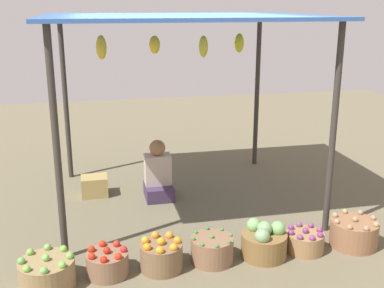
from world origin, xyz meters
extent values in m
plane|color=#665E47|center=(0.00, 0.00, 0.00)|extent=(14.00, 14.00, 0.00)
cylinder|color=#38332D|center=(-1.43, -1.20, 1.15)|extent=(0.07, 0.07, 2.30)
cylinder|color=#38332D|center=(1.43, -1.20, 1.15)|extent=(0.07, 0.07, 2.30)
cylinder|color=#38332D|center=(-1.43, 1.20, 1.15)|extent=(0.07, 0.07, 2.30)
cylinder|color=#38332D|center=(1.43, 1.20, 1.15)|extent=(0.07, 0.07, 2.30)
cube|color=#3764B2|center=(0.00, 0.00, 2.32)|extent=(3.16, 2.69, 0.04)
ellipsoid|color=yellow|center=(-0.93, 0.12, 1.97)|extent=(0.12, 0.12, 0.28)
ellipsoid|color=yellow|center=(-0.26, 0.37, 1.97)|extent=(0.14, 0.14, 0.22)
ellipsoid|color=yellow|center=(0.28, -0.03, 1.97)|extent=(0.11, 0.11, 0.26)
ellipsoid|color=yellow|center=(0.87, 0.40, 1.97)|extent=(0.12, 0.12, 0.24)
cube|color=#3F2E4A|center=(-0.28, 0.13, 0.09)|extent=(0.36, 0.44, 0.18)
cube|color=#C0AF9F|center=(-0.28, 0.18, 0.38)|extent=(0.34, 0.22, 0.40)
sphere|color=#966841|center=(-0.28, 0.18, 0.67)|extent=(0.21, 0.21, 0.21)
cylinder|color=olive|center=(-1.57, -1.69, 0.13)|extent=(0.50, 0.50, 0.26)
sphere|color=#6FB74E|center=(-1.57, -1.69, 0.28)|extent=(0.07, 0.07, 0.07)
sphere|color=#67AF46|center=(-1.36, -1.69, 0.28)|extent=(0.07, 0.07, 0.07)
sphere|color=#74B541|center=(-1.42, -1.54, 0.28)|extent=(0.07, 0.07, 0.07)
sphere|color=#71A948|center=(-1.57, -1.48, 0.28)|extent=(0.07, 0.07, 0.07)
sphere|color=#6BA943|center=(-1.72, -1.54, 0.28)|extent=(0.07, 0.07, 0.07)
sphere|color=#60A944|center=(-1.78, -1.69, 0.28)|extent=(0.07, 0.07, 0.07)
sphere|color=#70B641|center=(-1.72, -1.84, 0.28)|extent=(0.07, 0.07, 0.07)
sphere|color=#65AD4C|center=(-1.57, -1.90, 0.28)|extent=(0.07, 0.07, 0.07)
sphere|color=#6DBC42|center=(-1.42, -1.84, 0.28)|extent=(0.07, 0.07, 0.07)
cylinder|color=#805E45|center=(-1.03, -1.62, 0.11)|extent=(0.40, 0.40, 0.22)
sphere|color=red|center=(-1.03, -1.62, 0.25)|extent=(0.07, 0.07, 0.07)
sphere|color=red|center=(-0.87, -1.62, 0.25)|extent=(0.07, 0.07, 0.07)
sphere|color=red|center=(-0.93, -1.50, 0.25)|extent=(0.07, 0.07, 0.07)
sphere|color=red|center=(-1.06, -1.47, 0.25)|extent=(0.07, 0.07, 0.07)
sphere|color=red|center=(-1.17, -1.55, 0.25)|extent=(0.07, 0.07, 0.07)
sphere|color=red|center=(-1.17, -1.69, 0.25)|extent=(0.07, 0.07, 0.07)
sphere|color=red|center=(-1.06, -1.77, 0.25)|extent=(0.07, 0.07, 0.07)
sphere|color=red|center=(-0.93, -1.74, 0.25)|extent=(0.07, 0.07, 0.07)
cylinder|color=brown|center=(-0.51, -1.63, 0.13)|extent=(0.41, 0.41, 0.26)
sphere|color=orange|center=(-0.51, -1.63, 0.29)|extent=(0.08, 0.08, 0.08)
sphere|color=orange|center=(-0.35, -1.63, 0.29)|extent=(0.08, 0.08, 0.08)
sphere|color=orange|center=(-0.41, -1.50, 0.29)|extent=(0.08, 0.08, 0.08)
sphere|color=orange|center=(-0.55, -1.47, 0.29)|extent=(0.08, 0.08, 0.08)
sphere|color=orange|center=(-0.66, -1.56, 0.29)|extent=(0.08, 0.08, 0.08)
sphere|color=orange|center=(-0.66, -1.70, 0.29)|extent=(0.08, 0.08, 0.08)
sphere|color=orange|center=(-0.55, -1.78, 0.29)|extent=(0.08, 0.08, 0.08)
sphere|color=orange|center=(-0.41, -1.75, 0.29)|extent=(0.08, 0.08, 0.08)
cylinder|color=#825F45|center=(0.00, -1.59, 0.13)|extent=(0.42, 0.42, 0.25)
sphere|color=green|center=(0.00, -1.59, 0.27)|extent=(0.04, 0.04, 0.04)
sphere|color=#3F9025|center=(0.19, -1.59, 0.27)|extent=(0.04, 0.04, 0.04)
sphere|color=#3B8D30|center=(0.14, -1.46, 0.27)|extent=(0.04, 0.04, 0.04)
sphere|color=#378327|center=(0.00, -1.40, 0.27)|extent=(0.04, 0.04, 0.04)
sphere|color=green|center=(-0.13, -1.46, 0.27)|extent=(0.04, 0.04, 0.04)
sphere|color=#378436|center=(-0.19, -1.59, 0.27)|extent=(0.04, 0.04, 0.04)
sphere|color=#328935|center=(-0.13, -1.73, 0.27)|extent=(0.04, 0.04, 0.04)
sphere|color=#2E8135|center=(0.00, -1.78, 0.27)|extent=(0.04, 0.04, 0.04)
sphere|color=#368130|center=(0.14, -1.73, 0.27)|extent=(0.04, 0.04, 0.04)
cylinder|color=brown|center=(0.54, -1.61, 0.12)|extent=(0.46, 0.46, 0.25)
sphere|color=#79A468|center=(0.54, -1.61, 0.31)|extent=(0.15, 0.15, 0.15)
sphere|color=#77B262|center=(0.68, -1.61, 0.29)|extent=(0.15, 0.15, 0.15)
sphere|color=#78AD67|center=(0.47, -1.49, 0.29)|extent=(0.15, 0.15, 0.15)
sphere|color=gray|center=(0.47, -1.73, 0.29)|extent=(0.15, 0.15, 0.15)
cylinder|color=#967348|center=(0.99, -1.60, 0.10)|extent=(0.39, 0.39, 0.20)
sphere|color=#823076|center=(0.99, -1.60, 0.23)|extent=(0.06, 0.06, 0.06)
sphere|color=#853970|center=(1.15, -1.60, 0.22)|extent=(0.06, 0.06, 0.06)
sphere|color=#853B71|center=(1.10, -1.49, 0.22)|extent=(0.06, 0.06, 0.06)
sphere|color=#7B4275|center=(0.99, -1.44, 0.22)|extent=(0.06, 0.06, 0.06)
sphere|color=#753774|center=(0.88, -1.49, 0.22)|extent=(0.06, 0.06, 0.06)
sphere|color=#802F70|center=(0.83, -1.60, 0.22)|extent=(0.06, 0.06, 0.06)
sphere|color=#7A3C70|center=(0.88, -1.71, 0.22)|extent=(0.06, 0.06, 0.06)
sphere|color=#783877|center=(0.99, -1.75, 0.22)|extent=(0.06, 0.06, 0.06)
sphere|color=#842F6B|center=(1.10, -1.71, 0.22)|extent=(0.06, 0.06, 0.06)
cylinder|color=#8B6040|center=(1.55, -1.59, 0.14)|extent=(0.49, 0.49, 0.28)
sphere|color=#9F7D5F|center=(1.55, -1.59, 0.30)|extent=(0.06, 0.06, 0.06)
sphere|color=#A17756|center=(1.76, -1.59, 0.29)|extent=(0.06, 0.06, 0.06)
sphere|color=#9A775B|center=(1.70, -1.44, 0.29)|extent=(0.06, 0.06, 0.06)
sphere|color=#988955|center=(1.55, -1.38, 0.29)|extent=(0.06, 0.06, 0.06)
sphere|color=#A38359|center=(1.40, -1.44, 0.29)|extent=(0.06, 0.06, 0.06)
sphere|color=#A1825B|center=(1.34, -1.59, 0.29)|extent=(0.06, 0.06, 0.06)
sphere|color=#A6774F|center=(1.40, -1.74, 0.29)|extent=(0.06, 0.06, 0.06)
sphere|color=#9A7659|center=(1.55, -1.80, 0.29)|extent=(0.06, 0.06, 0.06)
sphere|color=tan|center=(1.70, -1.74, 0.29)|extent=(0.06, 0.06, 0.06)
cube|color=#A0874C|center=(-1.10, 0.39, 0.13)|extent=(0.34, 0.29, 0.27)
camera|label=1|loc=(-1.10, -5.70, 2.47)|focal=44.70mm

